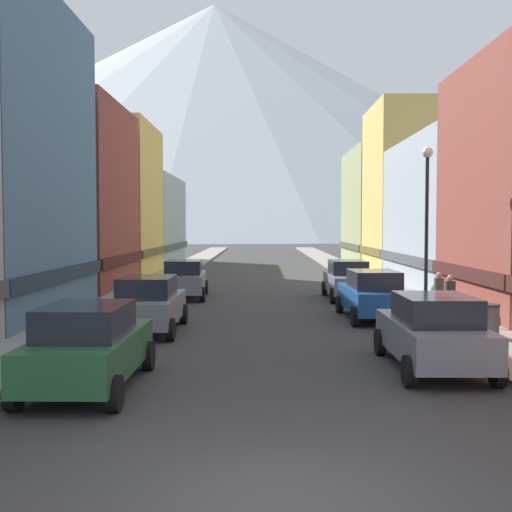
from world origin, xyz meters
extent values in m
plane|color=#373737|center=(0.00, 0.00, 0.00)|extent=(400.00, 400.00, 0.00)
cube|color=gray|center=(-6.25, 35.00, 0.07)|extent=(2.50, 100.00, 0.15)
cube|color=gray|center=(6.25, 35.00, 0.07)|extent=(2.50, 100.00, 0.15)
cube|color=brown|center=(-11.49, 25.42, 4.85)|extent=(7.97, 9.21, 9.70)
cube|color=#3B1B16|center=(-11.49, 25.42, 1.60)|extent=(8.27, 9.21, 0.50)
cube|color=#D8B259|center=(-10.93, 35.07, 5.09)|extent=(6.85, 8.96, 10.17)
cube|color=brown|center=(-10.93, 35.07, 1.60)|extent=(7.15, 8.96, 0.50)
cube|color=#99A5B2|center=(-12.20, 46.74, 3.77)|extent=(9.40, 13.97, 7.55)
cube|color=#444A50|center=(-12.20, 46.74, 1.60)|extent=(9.70, 13.97, 0.50)
cube|color=#99A5B2|center=(10.71, 26.22, 3.99)|extent=(6.42, 11.99, 7.98)
cube|color=#444A50|center=(10.71, 26.22, 1.60)|extent=(6.72, 11.99, 0.50)
cube|color=#D8B259|center=(11.92, 36.44, 5.83)|extent=(8.84, 8.13, 11.66)
cube|color=brown|center=(11.92, 36.44, 1.60)|extent=(9.14, 8.13, 0.50)
cube|color=#8C9966|center=(11.60, 46.82, 4.93)|extent=(8.20, 11.76, 9.86)
cube|color=#3F442D|center=(11.60, 46.82, 1.60)|extent=(8.50, 11.76, 0.50)
cube|color=#265933|center=(-3.80, 5.39, 0.74)|extent=(1.88, 4.42, 0.80)
cube|color=#1E232D|center=(-3.80, 5.14, 1.46)|extent=(1.62, 2.21, 0.64)
cylinder|color=black|center=(-4.70, 7.05, 0.34)|extent=(0.23, 0.68, 0.68)
cylinder|color=black|center=(-2.86, 7.03, 0.34)|extent=(0.23, 0.68, 0.68)
cylinder|color=black|center=(-4.74, 3.75, 0.34)|extent=(0.23, 0.68, 0.68)
cylinder|color=black|center=(-2.90, 3.73, 0.34)|extent=(0.23, 0.68, 0.68)
cube|color=slate|center=(-3.80, 12.36, 0.74)|extent=(1.86, 4.41, 0.80)
cube|color=#1E232D|center=(-3.80, 12.11, 1.46)|extent=(1.61, 2.21, 0.64)
cylinder|color=black|center=(-4.73, 14.01, 0.34)|extent=(0.22, 0.68, 0.68)
cylinder|color=black|center=(-2.89, 14.02, 0.34)|extent=(0.22, 0.68, 0.68)
cylinder|color=black|center=(-4.71, 10.71, 0.34)|extent=(0.22, 0.68, 0.68)
cylinder|color=black|center=(-2.87, 10.72, 0.34)|extent=(0.22, 0.68, 0.68)
cube|color=slate|center=(-3.80, 21.73, 0.74)|extent=(2.03, 4.48, 0.80)
cube|color=#1E232D|center=(-3.79, 21.48, 1.46)|extent=(1.70, 2.27, 0.64)
cylinder|color=black|center=(-4.79, 23.34, 0.34)|extent=(0.25, 0.69, 0.68)
cylinder|color=black|center=(-2.95, 23.42, 0.34)|extent=(0.25, 0.69, 0.68)
cylinder|color=black|center=(-4.65, 20.04, 0.34)|extent=(0.25, 0.69, 0.68)
cylinder|color=black|center=(-2.81, 20.12, 0.34)|extent=(0.25, 0.69, 0.68)
cube|color=slate|center=(3.80, 7.15, 0.74)|extent=(1.86, 4.41, 0.80)
cube|color=#1E232D|center=(3.80, 6.90, 1.46)|extent=(1.61, 2.21, 0.64)
cylinder|color=black|center=(2.89, 8.81, 0.34)|extent=(0.22, 0.68, 0.68)
cylinder|color=black|center=(4.73, 8.80, 0.34)|extent=(0.22, 0.68, 0.68)
cylinder|color=black|center=(2.87, 5.51, 0.34)|extent=(0.22, 0.68, 0.68)
cylinder|color=black|center=(4.71, 5.50, 0.34)|extent=(0.22, 0.68, 0.68)
cube|color=#19478C|center=(3.80, 15.08, 0.74)|extent=(1.98, 4.46, 0.80)
cube|color=#1E232D|center=(3.81, 14.83, 1.46)|extent=(1.67, 2.25, 0.64)
cylinder|color=black|center=(2.83, 16.70, 0.34)|extent=(0.24, 0.69, 0.68)
cylinder|color=black|center=(4.67, 16.76, 0.34)|extent=(0.24, 0.69, 0.68)
cylinder|color=black|center=(2.93, 13.40, 0.34)|extent=(0.24, 0.69, 0.68)
cylinder|color=black|center=(4.77, 13.46, 0.34)|extent=(0.24, 0.69, 0.68)
cube|color=slate|center=(3.80, 21.21, 0.74)|extent=(1.88, 4.41, 0.80)
cube|color=#1E232D|center=(3.80, 21.46, 1.46)|extent=(1.62, 2.21, 0.64)
cylinder|color=black|center=(4.73, 19.56, 0.34)|extent=(0.23, 0.68, 0.68)
cylinder|color=black|center=(2.89, 19.55, 0.34)|extent=(0.23, 0.68, 0.68)
cylinder|color=black|center=(4.71, 22.86, 0.34)|extent=(0.23, 0.68, 0.68)
cylinder|color=black|center=(2.87, 22.85, 0.34)|extent=(0.23, 0.68, 0.68)
cylinder|color=#4C5156|center=(6.35, 10.50, 0.60)|extent=(0.56, 0.56, 0.90)
cylinder|color=#2D2D33|center=(6.35, 10.50, 1.09)|extent=(0.59, 0.59, 0.08)
cylinder|color=brown|center=(7.00, 18.19, 0.36)|extent=(0.39, 0.39, 0.41)
sphere|color=#1F7C22|center=(7.00, 18.19, 0.75)|extent=(0.48, 0.48, 0.48)
cylinder|color=#333338|center=(6.25, 13.91, 0.82)|extent=(0.36, 0.36, 1.34)
sphere|color=tan|center=(6.25, 13.91, 1.59)|extent=(0.21, 0.21, 0.21)
cylinder|color=brown|center=(6.25, 15.26, 0.82)|extent=(0.36, 0.36, 1.33)
sphere|color=tan|center=(6.25, 15.26, 1.59)|extent=(0.21, 0.21, 0.21)
cylinder|color=black|center=(5.35, 13.66, 2.90)|extent=(0.12, 0.12, 5.50)
sphere|color=white|center=(5.35, 13.66, 5.83)|extent=(0.36, 0.36, 0.36)
cone|color=silver|center=(-19.54, 260.00, 47.86)|extent=(310.85, 310.85, 95.72)
camera|label=1|loc=(-0.25, -7.53, 3.39)|focal=44.15mm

